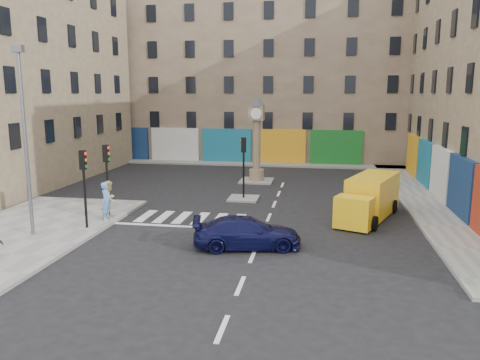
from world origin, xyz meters
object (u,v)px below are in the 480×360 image
(pedestrian_blue, at_px, (106,201))
(pedestrian_tan, at_px, (110,199))
(traffic_light_left_far, at_px, (107,168))
(lamp_post, at_px, (25,132))
(yellow_van, at_px, (370,198))
(clock_pillar, at_px, (257,134))
(navy_sedan, at_px, (247,233))
(traffic_light_island, at_px, (244,158))
(traffic_light_left_near, at_px, (84,176))

(pedestrian_blue, relative_size, pedestrian_tan, 0.99)
(traffic_light_left_far, xyz_separation_m, lamp_post, (-1.90, -3.80, 2.17))
(lamp_post, xyz_separation_m, yellow_van, (15.39, 6.11, -3.72))
(traffic_light_left_far, distance_m, clock_pillar, 13.05)
(yellow_van, distance_m, pedestrian_tan, 13.48)
(traffic_light_left_far, height_order, clock_pillar, clock_pillar)
(navy_sedan, height_order, pedestrian_blue, pedestrian_blue)
(traffic_light_left_far, xyz_separation_m, pedestrian_blue, (0.30, -0.85, -1.52))
(traffic_light_island, distance_m, clock_pillar, 6.07)
(traffic_light_island, relative_size, pedestrian_tan, 1.92)
(lamp_post, xyz_separation_m, pedestrian_blue, (2.20, 2.95, -3.69))
(traffic_light_island, distance_m, pedestrian_tan, 8.53)
(traffic_light_island, xyz_separation_m, pedestrian_blue, (-6.00, -6.25, -1.49))
(traffic_light_left_far, xyz_separation_m, navy_sedan, (7.91, -3.59, -1.96))
(traffic_light_left_near, distance_m, navy_sedan, 8.24)
(traffic_light_left_far, relative_size, lamp_post, 0.45)
(traffic_light_left_far, relative_size, yellow_van, 0.60)
(navy_sedan, height_order, pedestrian_tan, pedestrian_tan)
(lamp_post, bearing_deg, pedestrian_tan, 56.45)
(clock_pillar, height_order, yellow_van, clock_pillar)
(traffic_light_left_near, xyz_separation_m, lamp_post, (-1.90, -1.40, 2.17))
(lamp_post, relative_size, pedestrian_blue, 4.35)
(traffic_light_island, height_order, clock_pillar, clock_pillar)
(pedestrian_tan, bearing_deg, clock_pillar, -27.90)
(traffic_light_island, relative_size, navy_sedan, 0.82)
(lamp_post, bearing_deg, traffic_light_island, 48.29)
(traffic_light_left_far, bearing_deg, pedestrian_blue, -70.53)
(traffic_light_island, height_order, navy_sedan, traffic_light_island)
(traffic_light_left_far, height_order, traffic_light_island, traffic_light_left_far)
(navy_sedan, relative_size, yellow_van, 0.74)
(lamp_post, xyz_separation_m, pedestrian_tan, (2.20, 3.32, -3.68))
(navy_sedan, bearing_deg, yellow_van, -55.57)
(lamp_post, height_order, yellow_van, lamp_post)
(yellow_van, bearing_deg, lamp_post, -136.94)
(clock_pillar, relative_size, pedestrian_tan, 3.17)
(clock_pillar, xyz_separation_m, pedestrian_blue, (-6.00, -12.24, -2.44))
(yellow_van, xyz_separation_m, pedestrian_tan, (-13.19, -2.79, 0.04))
(traffic_light_island, bearing_deg, navy_sedan, -79.85)
(navy_sedan, bearing_deg, clock_pillar, -6.07)
(clock_pillar, height_order, navy_sedan, clock_pillar)
(traffic_light_left_near, xyz_separation_m, traffic_light_left_far, (0.00, 2.40, 0.00))
(traffic_light_island, xyz_separation_m, pedestrian_tan, (-6.00, -5.88, -1.48))
(traffic_light_left_near, distance_m, traffic_light_island, 10.03)
(pedestrian_blue, bearing_deg, traffic_light_left_near, 164.72)
(traffic_light_left_far, distance_m, pedestrian_blue, 1.76)
(traffic_light_left_far, distance_m, traffic_light_island, 8.30)
(pedestrian_blue, bearing_deg, navy_sedan, -114.18)
(traffic_light_left_near, relative_size, lamp_post, 0.45)
(traffic_light_left_near, height_order, yellow_van, traffic_light_left_near)
(traffic_light_left_near, xyz_separation_m, navy_sedan, (7.91, -1.19, -1.96))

